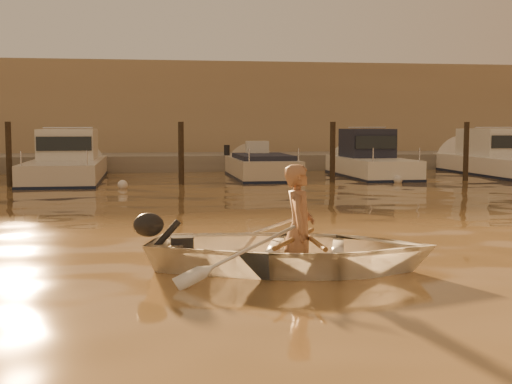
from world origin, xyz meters
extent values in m
plane|color=brown|center=(0.00, 0.00, 0.00)|extent=(160.00, 160.00, 0.00)
imported|color=white|center=(0.52, 0.01, 0.27)|extent=(4.36, 3.62, 0.78)
imported|color=#98694C|center=(0.61, -0.02, 0.55)|extent=(0.56, 0.71, 1.70)
cylinder|color=brown|center=(0.76, -0.06, 0.42)|extent=(0.20, 2.10, 0.13)
cylinder|color=brown|center=(0.57, -0.01, 0.42)|extent=(0.97, 1.92, 0.13)
cylinder|color=#2D2319|center=(-5.50, 13.80, 0.90)|extent=(0.18, 0.18, 2.20)
cylinder|color=#2D2319|center=(-0.20, 13.80, 0.90)|extent=(0.18, 0.18, 2.20)
cylinder|color=#2D2319|center=(4.80, 13.80, 0.90)|extent=(0.18, 0.18, 2.20)
cylinder|color=#2D2319|center=(9.50, 13.80, 0.90)|extent=(0.18, 0.18, 2.20)
sphere|color=silver|center=(-2.03, 12.62, 0.10)|extent=(0.30, 0.30, 0.30)
sphere|color=#C37317|center=(2.34, 13.97, 0.10)|extent=(0.30, 0.30, 0.30)
sphere|color=silver|center=(6.87, 13.22, 0.10)|extent=(0.30, 0.30, 0.30)
cube|color=gray|center=(0.00, 21.50, 0.15)|extent=(52.00, 4.00, 1.00)
cube|color=#9E8466|center=(0.00, 27.00, 2.40)|extent=(46.00, 7.00, 4.80)
camera|label=1|loc=(-1.41, -9.10, 1.92)|focal=50.00mm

